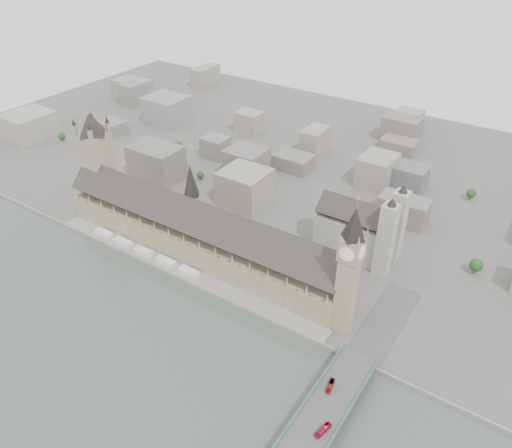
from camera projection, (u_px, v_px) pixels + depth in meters
The scene contains 15 objects.
ground at pixel (186, 267), 413.57m from camera, with size 900.00×900.00×0.00m, color #595651.
river_thames at pixel (6, 410), 298.84m from camera, with size 600.00×600.00×0.00m, color #424D44.
embankment_wall at pixel (173, 275), 402.31m from camera, with size 600.00×1.50×3.00m, color gray.
river_terrace at pixel (179, 271), 407.80m from camera, with size 270.00×15.00×2.00m, color gray.
terrace_tents at pixel (144, 252), 425.00m from camera, with size 118.00×7.00×4.00m.
palace_of_westminster at pixel (199, 233), 414.77m from camera, with size 265.00×40.73×55.44m.
elizabeth_tower at pixel (350, 264), 323.34m from camera, with size 17.00×17.00×107.50m.
victoria_tower at pixel (98, 159), 457.71m from camera, with size 30.00×30.00×100.00m.
central_tower at pixel (191, 190), 404.41m from camera, with size 13.00×13.00×48.00m.
westminster_bridge at pixel (306, 443), 274.97m from camera, with size 25.00×325.00×10.25m, color #474749.
westminster_abbey at pixel (360, 230), 414.52m from camera, with size 68.00×36.00×64.00m.
city_skyline_inland at pixel (323, 144), 573.47m from camera, with size 720.00×360.00×38.00m, color gray, non-canonical shape.
park_trees at pixel (219, 223), 455.79m from camera, with size 110.00×30.00×15.00m, color #19481B, non-canonical shape.
red_bus_north at pixel (330, 386), 299.07m from camera, with size 2.63×11.23×3.13m, color #A21F12.
red_bus_south at pixel (323, 430), 274.17m from camera, with size 2.76×11.78×3.28m, color red.
Camera 1 is at (229.12, -238.73, 257.41)m, focal length 35.00 mm.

